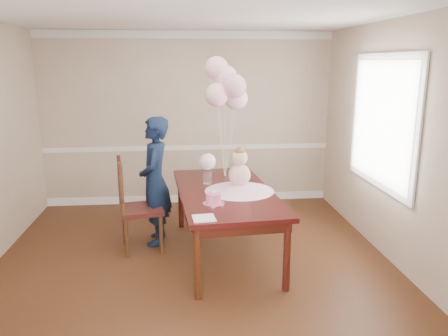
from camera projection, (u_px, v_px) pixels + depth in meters
floor at (194, 273)px, 4.74m from camera, size 4.50×5.00×0.00m
ceiling at (190, 10)px, 4.11m from camera, size 4.50×5.00×0.02m
wall_back at (188, 120)px, 6.84m from camera, size 4.50×0.02×2.70m
wall_front at (208, 258)px, 2.01m from camera, size 4.50×0.02×2.70m
wall_right at (404, 147)px, 4.64m from camera, size 0.02×5.00×2.70m
chair_rail_trim at (188, 148)px, 6.94m from camera, size 4.50×0.02×0.07m
crown_molding at (186, 35)px, 6.53m from camera, size 4.50×0.02×0.12m
baseboard_trim at (189, 198)px, 7.14m from camera, size 4.50×0.02×0.12m
window_frame at (382, 122)px, 5.07m from camera, size 0.02×1.66×1.56m
window_blinds at (381, 122)px, 5.07m from camera, size 0.01×1.50×1.40m
dining_table_top at (225, 192)px, 5.04m from camera, size 1.21×2.18×0.05m
table_apron at (225, 199)px, 5.06m from camera, size 1.10×2.07×0.11m
table_leg_fl at (198, 264)px, 4.14m from camera, size 0.08×0.08×0.74m
table_leg_fr at (287, 256)px, 4.29m from camera, size 0.08×0.08×0.74m
table_leg_bl at (181, 201)px, 5.98m from camera, size 0.08×0.08×0.74m
table_leg_br at (244, 198)px, 6.14m from camera, size 0.08×0.08×0.74m
baby_skirt at (239, 186)px, 5.00m from camera, size 0.86×0.86×0.11m
baby_torso at (240, 175)px, 4.97m from camera, size 0.25×0.25×0.25m
baby_head at (240, 158)px, 4.92m from camera, size 0.18×0.18×0.18m
baby_hair at (240, 152)px, 4.91m from camera, size 0.13×0.13×0.13m
cake_platter at (213, 203)px, 4.55m from camera, size 0.25×0.25×0.01m
birthday_cake at (213, 198)px, 4.53m from camera, size 0.17×0.17×0.11m
cake_flower_a at (213, 192)px, 4.52m from camera, size 0.03×0.03×0.03m
cake_flower_b at (216, 191)px, 4.54m from camera, size 0.03×0.03×0.03m
rose_vase_near at (208, 177)px, 5.29m from camera, size 0.11×0.11×0.17m
roses_near at (208, 162)px, 5.25m from camera, size 0.20×0.20×0.20m
napkin at (204, 218)px, 4.12m from camera, size 0.23×0.23×0.01m
balloon_weight at (225, 176)px, 5.61m from camera, size 0.05×0.05×0.02m
balloon_a at (217, 95)px, 5.34m from camera, size 0.29×0.29×0.29m
balloon_b at (234, 86)px, 5.30m from camera, size 0.29×0.29×0.29m
balloon_c at (225, 77)px, 5.41m from camera, size 0.29×0.29×0.29m
balloon_d at (217, 68)px, 5.39m from camera, size 0.29×0.29×0.29m
balloon_e at (236, 98)px, 5.48m from camera, size 0.29×0.29×0.29m
balloon_ribbon_a at (221, 143)px, 5.49m from camera, size 0.10×0.01×0.88m
balloon_ribbon_b at (230, 139)px, 5.47m from camera, size 0.11×0.05×0.98m
balloon_ribbon_c at (225, 134)px, 5.53m from camera, size 0.02×0.10×1.09m
balloon_ribbon_d at (221, 130)px, 5.52m from camera, size 0.10×0.10×1.19m
balloon_ribbon_e at (231, 144)px, 5.56m from camera, size 0.14×0.09×0.82m
dining_chair_seat at (141, 209)px, 5.25m from camera, size 0.57×0.57×0.06m
chair_leg_fl at (126, 238)px, 5.07m from camera, size 0.05×0.05×0.48m
chair_leg_fr at (161, 234)px, 5.17m from camera, size 0.05×0.05×0.48m
chair_leg_bl at (124, 226)px, 5.44m from camera, size 0.05×0.05×0.48m
chair_leg_br at (157, 223)px, 5.55m from camera, size 0.05×0.05×0.48m
chair_back_post_l at (122, 190)px, 4.92m from camera, size 0.05×0.05×0.63m
chair_back_post_r at (120, 181)px, 5.30m from camera, size 0.05×0.05×0.63m
chair_slat_low at (121, 196)px, 5.14m from camera, size 0.11×0.45×0.06m
chair_slat_mid at (121, 181)px, 5.10m from camera, size 0.11×0.45×0.06m
chair_slat_top at (120, 166)px, 5.06m from camera, size 0.11×0.45×0.06m
woman at (155, 181)px, 5.38m from camera, size 0.42×0.60×1.60m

